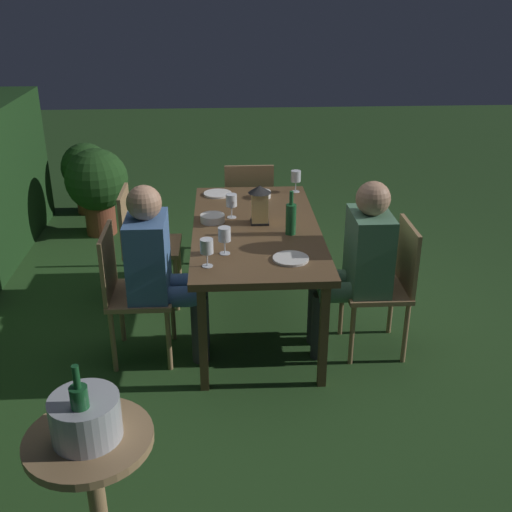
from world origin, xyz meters
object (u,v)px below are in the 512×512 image
object	(u,v)px
wine_glass_d	(231,202)
potted_plant_corner	(86,171)
dining_table	(256,234)
wine_glass_b	(296,177)
person_in_blue	(159,265)
person_in_green	(358,261)
plate_b	(291,259)
bowl_bread	(213,218)
chair_side_right_b	(143,241)
green_bottle_on_table	(291,218)
chair_head_far	(249,206)
plate_a	(218,194)
wine_glass_c	(207,248)
ice_bucket	(85,416)
bowl_olives	(263,194)
chair_side_left_a	(387,281)
wine_glass_a	(224,236)
chair_side_right_a	(129,288)
side_table	(95,484)
lantern_centerpiece	(260,202)

from	to	relation	value
wine_glass_d	potted_plant_corner	size ratio (longest dim) A/B	0.23
dining_table	wine_glass_b	bearing A→B (deg)	-26.08
person_in_blue	person_in_green	xyz separation A→B (m)	(0.00, -1.23, 0.00)
plate_b	bowl_bread	distance (m)	0.80
chair_side_right_b	green_bottle_on_table	xyz separation A→B (m)	(-0.53, -1.03, 0.36)
chair_head_far	plate_b	bearing A→B (deg)	-173.98
plate_a	bowl_bread	distance (m)	0.58
dining_table	chair_side_right_b	bearing A→B (deg)	64.81
wine_glass_c	ice_bucket	bearing A→B (deg)	162.91
plate_a	bowl_olives	size ratio (longest dim) A/B	1.82
bowl_olives	ice_bucket	xyz separation A→B (m)	(-2.58, 0.82, 0.03)
person_in_green	wine_glass_d	xyz separation A→B (m)	(0.55, 0.78, 0.21)
green_bottle_on_table	wine_glass_d	bearing A→B (deg)	49.44
chair_side_left_a	bowl_olives	world-z (taller)	chair_side_left_a
wine_glass_a	bowl_olives	bearing A→B (deg)	-16.19
chair_side_right_a	bowl_olives	bearing A→B (deg)	-42.81
plate_b	side_table	distance (m)	1.73
green_bottle_on_table	plate_a	distance (m)	0.95
person_in_blue	wine_glass_d	world-z (taller)	person_in_blue
side_table	bowl_bread	bearing A→B (deg)	-12.11
chair_side_right_a	lantern_centerpiece	distance (m)	1.03
green_bottle_on_table	potted_plant_corner	world-z (taller)	green_bottle_on_table
person_in_green	bowl_bread	xyz separation A→B (m)	(0.48, 0.91, 0.12)
person_in_green	wine_glass_a	distance (m)	0.86
person_in_green	wine_glass_b	distance (m)	1.14
wine_glass_d	plate_b	xyz separation A→B (m)	(-0.72, -0.33, -0.11)
bowl_olives	side_table	xyz separation A→B (m)	(-2.58, 0.82, -0.31)
bowl_bread	ice_bucket	size ratio (longest dim) A/B	0.49
side_table	chair_side_left_a	bearing A→B (deg)	-43.97
lantern_centerpiece	bowl_bread	bearing A→B (deg)	82.54
wine_glass_a	potted_plant_corner	bearing A→B (deg)	26.38
chair_head_far	plate_b	xyz separation A→B (m)	(-1.65, -0.17, 0.25)
chair_head_far	chair_side_left_a	size ratio (longest dim) A/B	1.00
chair_side_right_a	wine_glass_b	bearing A→B (deg)	-46.73
green_bottle_on_table	side_table	bearing A→B (deg)	152.58
chair_side_right_b	bowl_olives	world-z (taller)	chair_side_right_b
green_bottle_on_table	bowl_bread	world-z (taller)	green_bottle_on_table
wine_glass_b	bowl_olives	world-z (taller)	wine_glass_b
ice_bucket	chair_side_right_b	bearing A→B (deg)	1.76
dining_table	chair_side_right_b	world-z (taller)	chair_side_right_b
dining_table	lantern_centerpiece	distance (m)	0.22
plate_a	bowl_bread	xyz separation A→B (m)	(-0.57, 0.03, 0.02)
wine_glass_b	wine_glass_d	size ratio (longest dim) A/B	1.00
ice_bucket	lantern_centerpiece	bearing A→B (deg)	-20.50
person_in_green	green_bottle_on_table	xyz separation A→B (m)	(0.23, 0.40, 0.20)
person_in_blue	ice_bucket	xyz separation A→B (m)	(-1.61, 0.12, 0.15)
chair_head_far	side_table	size ratio (longest dim) A/B	1.26
plate_a	side_table	distance (m)	2.72
wine_glass_b	potted_plant_corner	distance (m)	2.60
chair_side_right_b	wine_glass_d	bearing A→B (deg)	-107.82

